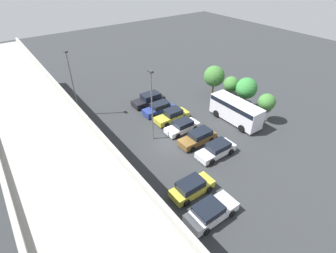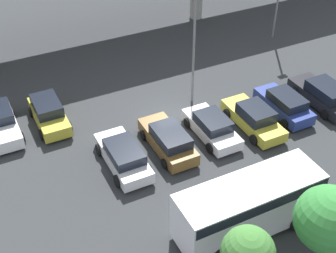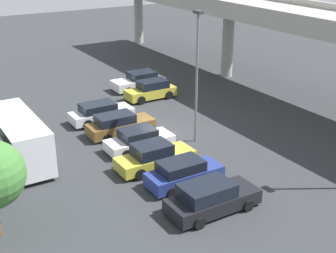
{
  "view_description": "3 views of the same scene",
  "coord_description": "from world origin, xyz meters",
  "px_view_note": "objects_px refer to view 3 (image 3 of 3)",
  "views": [
    {
      "loc": [
        -19.54,
        14.94,
        19.02
      ],
      "look_at": [
        1.72,
        -0.47,
        1.42
      ],
      "focal_mm": 28.0,
      "sensor_mm": 36.0,
      "label": 1
    },
    {
      "loc": [
        -11.03,
        -21.72,
        18.12
      ],
      "look_at": [
        -0.9,
        -1.53,
        0.81
      ],
      "focal_mm": 50.0,
      "sensor_mm": 36.0,
      "label": 2
    },
    {
      "loc": [
        26.34,
        -15.5,
        13.01
      ],
      "look_at": [
        1.21,
        -0.17,
        0.98
      ],
      "focal_mm": 50.0,
      "sensor_mm": 36.0,
      "label": 3
    }
  ],
  "objects_px": {
    "parked_car_2": "(100,113)",
    "parked_car_4": "(139,140)",
    "parked_car_0": "(139,81)",
    "shuttle_bus": "(18,136)",
    "parked_car_3": "(119,125)",
    "parked_car_5": "(154,157)",
    "parked_car_1": "(151,90)",
    "parked_car_7": "(211,198)",
    "parked_car_6": "(183,173)",
    "lamp_post_near_aisle": "(197,69)"
  },
  "relations": [
    {
      "from": "parked_car_1",
      "to": "lamp_post_near_aisle",
      "type": "bearing_deg",
      "value": 78.85
    },
    {
      "from": "shuttle_bus",
      "to": "parked_car_0",
      "type": "bearing_deg",
      "value": -54.92
    },
    {
      "from": "parked_car_2",
      "to": "parked_car_6",
      "type": "relative_size",
      "value": 1.08
    },
    {
      "from": "parked_car_1",
      "to": "parked_car_7",
      "type": "relative_size",
      "value": 0.89
    },
    {
      "from": "parked_car_2",
      "to": "parked_car_4",
      "type": "height_order",
      "value": "parked_car_2"
    },
    {
      "from": "parked_car_6",
      "to": "parked_car_5",
      "type": "bearing_deg",
      "value": 97.66
    },
    {
      "from": "parked_car_5",
      "to": "parked_car_7",
      "type": "bearing_deg",
      "value": -89.45
    },
    {
      "from": "parked_car_2",
      "to": "lamp_post_near_aisle",
      "type": "distance_m",
      "value": 8.95
    },
    {
      "from": "parked_car_0",
      "to": "parked_car_5",
      "type": "relative_size",
      "value": 0.99
    },
    {
      "from": "shuttle_bus",
      "to": "parked_car_3",
      "type": "bearing_deg",
      "value": -84.25
    },
    {
      "from": "parked_car_3",
      "to": "shuttle_bus",
      "type": "height_order",
      "value": "shuttle_bus"
    },
    {
      "from": "parked_car_3",
      "to": "lamp_post_near_aisle",
      "type": "bearing_deg",
      "value": -44.04
    },
    {
      "from": "parked_car_5",
      "to": "parked_car_7",
      "type": "distance_m",
      "value": 5.67
    },
    {
      "from": "parked_car_5",
      "to": "parked_car_6",
      "type": "bearing_deg",
      "value": -82.34
    },
    {
      "from": "parked_car_7",
      "to": "shuttle_bus",
      "type": "distance_m",
      "value": 12.68
    },
    {
      "from": "parked_car_4",
      "to": "parked_car_6",
      "type": "distance_m",
      "value": 5.45
    },
    {
      "from": "parked_car_0",
      "to": "parked_car_6",
      "type": "relative_size",
      "value": 1.09
    },
    {
      "from": "parked_car_4",
      "to": "shuttle_bus",
      "type": "height_order",
      "value": "shuttle_bus"
    },
    {
      "from": "parked_car_6",
      "to": "parked_car_7",
      "type": "relative_size",
      "value": 0.9
    },
    {
      "from": "parked_car_3",
      "to": "parked_car_7",
      "type": "distance_m",
      "value": 11.44
    },
    {
      "from": "parked_car_0",
      "to": "parked_car_1",
      "type": "relative_size",
      "value": 1.09
    },
    {
      "from": "parked_car_3",
      "to": "shuttle_bus",
      "type": "bearing_deg",
      "value": -174.25
    },
    {
      "from": "parked_car_2",
      "to": "parked_car_7",
      "type": "height_order",
      "value": "parked_car_7"
    },
    {
      "from": "parked_car_2",
      "to": "parked_car_0",
      "type": "bearing_deg",
      "value": 42.05
    },
    {
      "from": "parked_car_2",
      "to": "parked_car_6",
      "type": "height_order",
      "value": "parked_car_6"
    },
    {
      "from": "parked_car_0",
      "to": "parked_car_4",
      "type": "relative_size",
      "value": 1.06
    },
    {
      "from": "parked_car_4",
      "to": "parked_car_7",
      "type": "bearing_deg",
      "value": -92.67
    },
    {
      "from": "parked_car_5",
      "to": "shuttle_bus",
      "type": "distance_m",
      "value": 8.41
    },
    {
      "from": "parked_car_0",
      "to": "shuttle_bus",
      "type": "relative_size",
      "value": 0.65
    },
    {
      "from": "parked_car_0",
      "to": "parked_car_4",
      "type": "xyz_separation_m",
      "value": [
        11.61,
        -6.21,
        -0.06
      ]
    },
    {
      "from": "parked_car_5",
      "to": "lamp_post_near_aisle",
      "type": "height_order",
      "value": "lamp_post_near_aisle"
    },
    {
      "from": "parked_car_6",
      "to": "parked_car_0",
      "type": "bearing_deg",
      "value": 69.73
    },
    {
      "from": "parked_car_4",
      "to": "lamp_post_near_aisle",
      "type": "distance_m",
      "value": 5.94
    },
    {
      "from": "lamp_post_near_aisle",
      "to": "parked_car_6",
      "type": "bearing_deg",
      "value": -40.72
    },
    {
      "from": "parked_car_2",
      "to": "shuttle_bus",
      "type": "xyz_separation_m",
      "value": [
        3.63,
        -6.97,
        1.03
      ]
    },
    {
      "from": "parked_car_0",
      "to": "parked_car_3",
      "type": "height_order",
      "value": "parked_car_0"
    },
    {
      "from": "parked_car_0",
      "to": "parked_car_7",
      "type": "xyz_separation_m",
      "value": [
        20.06,
        -6.6,
        0.03
      ]
    },
    {
      "from": "parked_car_0",
      "to": "parked_car_3",
      "type": "relative_size",
      "value": 1.01
    },
    {
      "from": "parked_car_1",
      "to": "parked_car_3",
      "type": "bearing_deg",
      "value": 44.32
    },
    {
      "from": "parked_car_2",
      "to": "parked_car_1",
      "type": "bearing_deg",
      "value": 24.65
    },
    {
      "from": "parked_car_3",
      "to": "parked_car_5",
      "type": "distance_m",
      "value": 5.79
    },
    {
      "from": "parked_car_3",
      "to": "lamp_post_near_aisle",
      "type": "relative_size",
      "value": 0.54
    },
    {
      "from": "parked_car_5",
      "to": "parked_car_1",
      "type": "bearing_deg",
      "value": 61.39
    },
    {
      "from": "parked_car_6",
      "to": "parked_car_1",
      "type": "bearing_deg",
      "value": 67.37
    },
    {
      "from": "lamp_post_near_aisle",
      "to": "shuttle_bus",
      "type": "bearing_deg",
      "value": -105.52
    },
    {
      "from": "parked_car_0",
      "to": "parked_car_1",
      "type": "xyz_separation_m",
      "value": [
        3.01,
        -0.44,
        0.04
      ]
    },
    {
      "from": "parked_car_5",
      "to": "parked_car_7",
      "type": "relative_size",
      "value": 0.99
    },
    {
      "from": "parked_car_2",
      "to": "parked_car_4",
      "type": "xyz_separation_m",
      "value": [
        5.9,
        0.13,
        -0.04
      ]
    },
    {
      "from": "parked_car_1",
      "to": "shuttle_bus",
      "type": "distance_m",
      "value": 14.37
    },
    {
      "from": "parked_car_2",
      "to": "shuttle_bus",
      "type": "height_order",
      "value": "shuttle_bus"
    }
  ]
}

